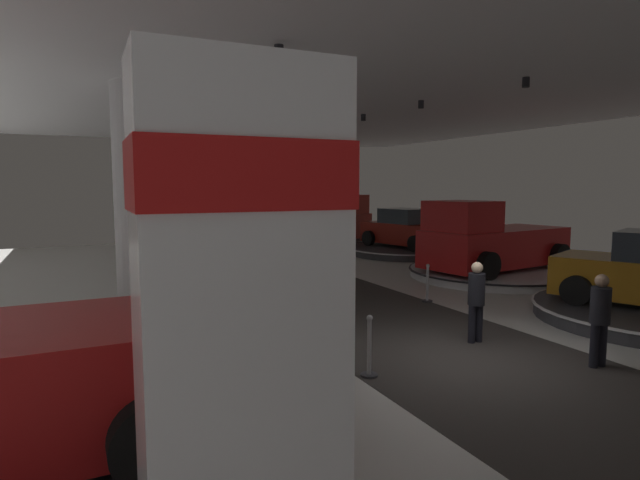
% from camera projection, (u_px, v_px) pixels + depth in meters
% --- Properties ---
extents(ground, '(24.00, 44.00, 0.06)m').
position_uv_depth(ground, '(465.00, 359.00, 9.27)').
color(ground, silver).
extents(ceiling_with_spotlights, '(24.00, 44.00, 0.39)m').
position_uv_depth(ceiling_with_spotlights, '(474.00, 36.00, 8.69)').
color(ceiling_with_spotlights, silver).
extents(column_left, '(1.41, 1.41, 5.50)m').
position_uv_depth(column_left, '(144.00, 198.00, 12.82)').
color(column_left, silver).
rests_on(column_left, ground).
extents(brand_sign_pylon, '(1.27, 0.66, 3.72)m').
position_uv_depth(brand_sign_pylon, '(243.00, 390.00, 2.89)').
color(brand_sign_pylon, slate).
rests_on(brand_sign_pylon, ground).
extents(display_platform_mid_right, '(5.68, 5.68, 0.28)m').
position_uv_depth(display_platform_mid_right, '(495.00, 273.00, 17.38)').
color(display_platform_mid_right, silver).
rests_on(display_platform_mid_right, ground).
extents(pickup_truck_mid_right, '(5.56, 3.30, 2.30)m').
position_uv_depth(pickup_truck_mid_right, '(490.00, 242.00, 17.09)').
color(pickup_truck_mid_right, red).
rests_on(pickup_truck_mid_right, display_platform_mid_right).
extents(display_platform_deep_right, '(5.68, 5.68, 0.29)m').
position_uv_depth(display_platform_deep_right, '(319.00, 240.00, 27.52)').
color(display_platform_deep_right, silver).
rests_on(display_platform_deep_right, ground).
extents(pickup_truck_deep_right, '(4.38, 5.68, 2.30)m').
position_uv_depth(pickup_truck_deep_right, '(324.00, 221.00, 27.22)').
color(pickup_truck_deep_right, maroon).
rests_on(pickup_truck_deep_right, display_platform_deep_right).
extents(display_platform_far_right, '(5.27, 5.27, 0.32)m').
position_uv_depth(display_platform_far_right, '(406.00, 250.00, 23.25)').
color(display_platform_far_right, '#333338').
rests_on(display_platform_far_right, ground).
extents(display_car_far_right, '(2.87, 4.47, 1.71)m').
position_uv_depth(display_car_far_right, '(406.00, 230.00, 23.18)').
color(display_car_far_right, maroon).
rests_on(display_car_far_right, display_platform_far_right).
extents(visitor_walking_near, '(0.32, 0.32, 1.59)m').
position_uv_depth(visitor_walking_near, '(476.00, 297.00, 10.09)').
color(visitor_walking_near, black).
rests_on(visitor_walking_near, ground).
extents(visitor_walking_far, '(0.32, 0.32, 1.59)m').
position_uv_depth(visitor_walking_far, '(600.00, 314.00, 8.71)').
color(visitor_walking_far, black).
rests_on(visitor_walking_far, ground).
extents(stanchion_a, '(0.28, 0.28, 1.01)m').
position_uv_depth(stanchion_a, '(427.00, 288.00, 13.69)').
color(stanchion_a, '#333338').
rests_on(stanchion_a, ground).
extents(stanchion_b, '(0.28, 0.28, 1.01)m').
position_uv_depth(stanchion_b, '(286.00, 313.00, 10.96)').
color(stanchion_b, '#333338').
rests_on(stanchion_b, ground).
extents(stanchion_c, '(0.28, 0.28, 1.01)m').
position_uv_depth(stanchion_c, '(369.00, 354.00, 8.33)').
color(stanchion_c, '#333338').
rests_on(stanchion_c, ground).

